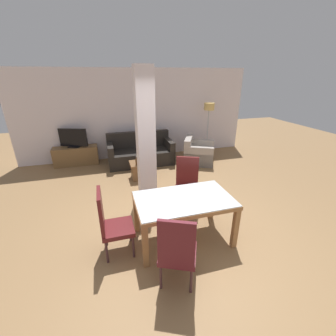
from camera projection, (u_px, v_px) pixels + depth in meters
ground_plane at (183, 238)px, 3.76m from camera, size 18.00×18.00×0.00m
back_wall at (138, 114)px, 7.02m from camera, size 7.20×0.09×2.70m
divider_pillar at (145, 136)px, 4.58m from camera, size 0.36×0.36×2.70m
dining_table at (184, 207)px, 3.52m from camera, size 1.50×0.91×0.76m
dining_chair_head_left at (111, 222)px, 3.25m from camera, size 0.46×0.46×1.06m
dining_chair_near_left at (177, 250)px, 2.73m from camera, size 0.61×0.61×1.06m
dining_chair_far_right at (187, 183)px, 4.40m from camera, size 0.61×0.61×1.06m
sofa at (140, 153)px, 6.80m from camera, size 1.91×0.91×0.90m
armchair at (198, 153)px, 6.88m from camera, size 1.18×1.22×0.77m
coffee_table at (143, 170)px, 5.85m from camera, size 0.64×0.49×0.43m
bottle at (137, 162)px, 5.57m from camera, size 0.06×0.06×0.23m
tv_stand at (76, 156)px, 6.69m from camera, size 1.26×0.40×0.54m
tv_screen at (73, 138)px, 6.48m from camera, size 0.78×0.32×0.54m
floor_lamp at (209, 112)px, 7.14m from camera, size 0.32×0.32×1.68m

